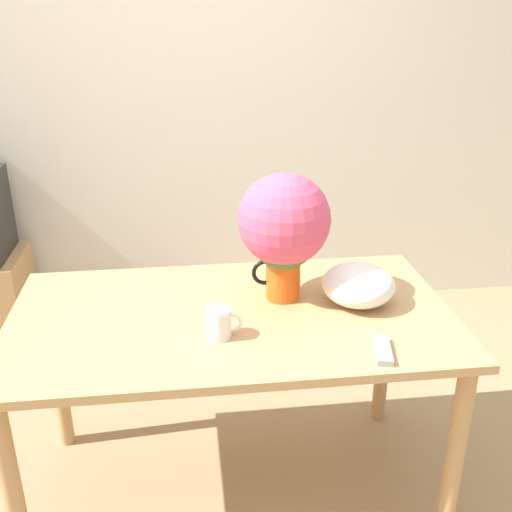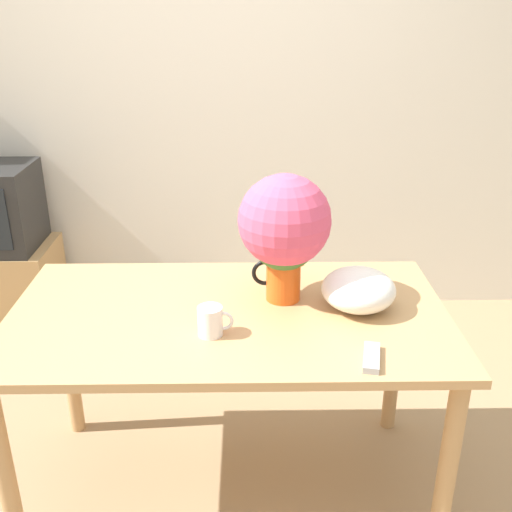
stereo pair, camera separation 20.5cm
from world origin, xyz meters
name	(u,v)px [view 1 (the left image)]	position (x,y,z in m)	size (l,w,h in m)	color
wall_back	(180,89)	(0.00, 1.74, 1.30)	(8.00, 0.05, 2.60)	silver
table	(232,339)	(0.13, 0.17, 0.67)	(1.49, 0.83, 0.77)	tan
flower_vase	(284,227)	(0.32, 0.27, 1.04)	(0.32, 0.32, 0.45)	#E05619
coffee_mug	(220,323)	(0.08, 0.02, 0.82)	(0.11, 0.08, 0.10)	white
white_bowl	(358,285)	(0.57, 0.19, 0.84)	(0.25, 0.25, 0.14)	white
remote_control	(383,350)	(0.56, -0.13, 0.78)	(0.08, 0.15, 0.02)	#999999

